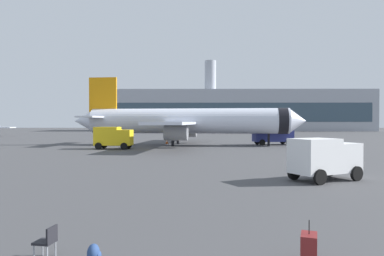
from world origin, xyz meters
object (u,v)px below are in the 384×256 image
at_px(safety_cone_near, 304,150).
at_px(gate_chair, 47,240).
at_px(traveller_backpack, 94,253).
at_px(airplane_at_gate, 187,121).
at_px(rolling_suitcase, 309,248).
at_px(fuel_truck, 272,133).
at_px(cargo_van, 324,157).
at_px(service_truck, 113,137).
at_px(safety_cone_mid, 167,142).

distance_m(safety_cone_near, gate_chair, 37.20).
bearing_deg(safety_cone_near, traveller_backpack, -114.79).
xyz_separation_m(airplane_at_gate, rolling_suitcase, (4.19, -45.75, -3.27)).
relative_size(airplane_at_gate, fuel_truck, 5.70).
bearing_deg(cargo_van, service_truck, 126.64).
bearing_deg(fuel_truck, safety_cone_mid, 170.02).
distance_m(service_truck, traveller_backpack, 39.15).
xyz_separation_m(safety_cone_near, safety_cone_mid, (-17.48, 16.46, 0.02)).
bearing_deg(service_truck, rolling_suitcase, -70.23).
relative_size(safety_cone_near, rolling_suitcase, 0.56).
relative_size(service_truck, gate_chair, 5.74).
height_order(airplane_at_gate, safety_cone_near, airplane_at_gate).
bearing_deg(fuel_truck, cargo_van, -96.78).
xyz_separation_m(airplane_at_gate, fuel_truck, (13.24, 1.20, -1.88)).
height_order(airplane_at_gate, fuel_truck, airplane_at_gate).
height_order(airplane_at_gate, traveller_backpack, airplane_at_gate).
distance_m(service_truck, rolling_suitcase, 40.63).
height_order(safety_cone_mid, gate_chair, gate_chair).
bearing_deg(service_truck, safety_cone_near, -11.49).
bearing_deg(rolling_suitcase, safety_cone_mid, 98.62).
height_order(fuel_truck, traveller_backpack, fuel_truck).
xyz_separation_m(fuel_truck, safety_cone_near, (0.86, -13.54, -1.47)).
bearing_deg(fuel_truck, safety_cone_near, -86.38).
distance_m(safety_cone_mid, traveller_backpack, 49.96).
distance_m(cargo_van, safety_cone_near, 21.02).
relative_size(safety_cone_near, safety_cone_mid, 0.94).
bearing_deg(fuel_truck, traveller_backpack, -107.25).
bearing_deg(gate_chair, safety_cone_mid, 90.83).
bearing_deg(service_truck, gate_chair, -79.72).
relative_size(service_truck, safety_cone_mid, 7.43).
xyz_separation_m(cargo_van, rolling_suitcase, (-5.02, -13.00, -1.06)).
xyz_separation_m(fuel_truck, cargo_van, (-4.04, -33.95, -0.32)).
xyz_separation_m(service_truck, cargo_van, (18.76, -25.22, -0.16)).
relative_size(cargo_van, traveller_backpack, 10.05).
bearing_deg(cargo_van, safety_cone_near, 76.52).
bearing_deg(cargo_van, safety_cone_mid, 108.84).
distance_m(airplane_at_gate, gate_chair, 45.73).
distance_m(airplane_at_gate, traveller_backpack, 45.94).
distance_m(fuel_truck, safety_cone_mid, 16.94).
relative_size(airplane_at_gate, safety_cone_near, 57.62).
bearing_deg(safety_cone_mid, airplane_at_gate, -50.73).
distance_m(airplane_at_gate, safety_cone_near, 19.03).
bearing_deg(fuel_truck, airplane_at_gate, -174.82).
bearing_deg(airplane_at_gate, gate_chair, -93.34).
bearing_deg(gate_chair, service_truck, 100.28).
distance_m(rolling_suitcase, gate_chair, 6.85).
bearing_deg(safety_cone_mid, rolling_suitcase, -81.38).
relative_size(cargo_van, gate_chair, 5.61).
bearing_deg(safety_cone_mid, gate_chair, -89.17).
distance_m(traveller_backpack, gate_chair, 1.36).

